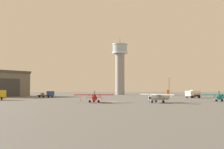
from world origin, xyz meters
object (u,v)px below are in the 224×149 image
at_px(truck_flatbed_blue, 48,94).
at_px(traffic_cone_near_right, 81,99).
at_px(truck_fuel_tanker_white, 193,93).
at_px(airplane_teal, 221,97).
at_px(traffic_cone_near_left, 94,98).
at_px(airplane_silver, 159,97).
at_px(airplane_red, 94,97).
at_px(light_post_east, 169,85).
at_px(control_tower, 120,64).

relative_size(truck_flatbed_blue, traffic_cone_near_right, 9.91).
height_order(truck_flatbed_blue, truck_fuel_tanker_white, truck_fuel_tanker_white).
distance_m(truck_fuel_tanker_white, traffic_cone_near_right, 45.77).
xyz_separation_m(truck_fuel_tanker_white, traffic_cone_near_right, (-39.89, -22.40, -1.33)).
relative_size(airplane_teal, traffic_cone_near_left, 12.67).
bearing_deg(traffic_cone_near_left, truck_flatbed_blue, 136.71).
bearing_deg(airplane_silver, airplane_red, -43.11).
bearing_deg(light_post_east, airplane_silver, -105.15).
height_order(truck_flatbed_blue, traffic_cone_near_right, truck_flatbed_blue).
height_order(airplane_red, truck_fuel_tanker_white, truck_fuel_tanker_white).
bearing_deg(airplane_teal, light_post_east, 36.58).
distance_m(airplane_silver, airplane_teal, 18.24).
distance_m(truck_flatbed_blue, traffic_cone_near_right, 32.51).
xyz_separation_m(airplane_teal, truck_flatbed_blue, (-55.51, 33.15, -0.13)).
bearing_deg(traffic_cone_near_left, truck_fuel_tanker_white, 20.27).
bearing_deg(truck_flatbed_blue, light_post_east, 32.97).
bearing_deg(truck_fuel_tanker_white, airplane_red, 5.70).
height_order(airplane_silver, airplane_red, airplane_silver).
relative_size(airplane_silver, truck_fuel_tanker_white, 1.34).
distance_m(truck_flatbed_blue, traffic_cone_near_left, 27.58).
xyz_separation_m(airplane_silver, truck_flatbed_blue, (-38.04, 38.40, -0.24)).
relative_size(truck_fuel_tanker_white, traffic_cone_near_left, 9.26).
relative_size(control_tower, traffic_cone_near_left, 45.69).
xyz_separation_m(airplane_teal, light_post_east, (-4.94, 41.02, 3.91)).
bearing_deg(truck_flatbed_blue, control_tower, 79.95).
relative_size(control_tower, truck_fuel_tanker_white, 4.93).
relative_size(control_tower, airplane_red, 3.32).
bearing_deg(control_tower, traffic_cone_near_right, -100.29).
xyz_separation_m(light_post_east, traffic_cone_near_right, (-33.58, -35.58, -4.92)).
bearing_deg(airplane_teal, control_tower, 47.92).
height_order(truck_fuel_tanker_white, traffic_cone_near_right, truck_fuel_tanker_white).
relative_size(light_post_east, traffic_cone_near_right, 12.16).
xyz_separation_m(truck_fuel_tanker_white, traffic_cone_near_left, (-36.81, -13.59, -1.33)).
relative_size(airplane_teal, airplane_red, 0.92).
height_order(control_tower, airplane_teal, control_tower).
bearing_deg(traffic_cone_near_left, airplane_red, -84.74).
relative_size(airplane_silver, airplane_teal, 0.98).
xyz_separation_m(airplane_teal, truck_fuel_tanker_white, (1.37, 27.84, 0.33)).
xyz_separation_m(airplane_silver, traffic_cone_near_left, (-17.98, 19.49, -1.11)).
relative_size(airplane_red, light_post_east, 1.14).
distance_m(airplane_teal, traffic_cone_near_left, 38.21).
height_order(control_tower, airplane_silver, control_tower).
relative_size(airplane_red, truck_flatbed_blue, 1.40).
bearing_deg(traffic_cone_near_right, airplane_teal, -8.04).
xyz_separation_m(control_tower, airplane_teal, (25.46, -77.41, -16.27)).
distance_m(control_tower, traffic_cone_near_left, 66.24).
distance_m(airplane_teal, airplane_red, 34.02).
distance_m(airplane_silver, traffic_cone_near_right, 23.64).
bearing_deg(traffic_cone_near_right, traffic_cone_near_left, 70.72).
bearing_deg(truck_fuel_tanker_white, airplane_silver, 23.35).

